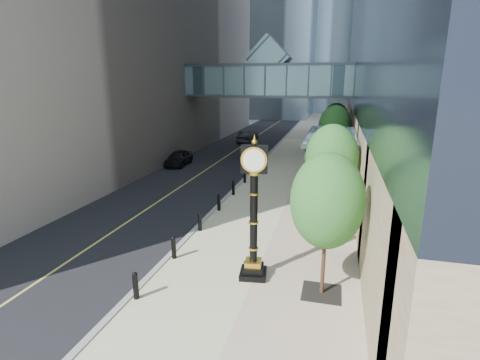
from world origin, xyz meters
name	(u,v)px	position (x,y,z in m)	size (l,w,h in m)	color
ground	(199,330)	(0.00, 0.00, 0.00)	(320.00, 320.00, 0.00)	gray
road	(254,138)	(-7.00, 40.00, 0.01)	(8.00, 180.00, 0.02)	black
sidewalk	(314,140)	(1.00, 40.00, 0.03)	(8.00, 180.00, 0.06)	beige
curb	(284,139)	(-3.00, 40.00, 0.04)	(0.25, 180.00, 0.07)	gray
skywalk	(269,78)	(-3.00, 28.00, 7.71)	(17.00, 4.20, 5.80)	slate
entrance_canopy	(332,137)	(3.48, 14.00, 4.19)	(3.00, 8.00, 4.38)	#383F44
bollard_row	(210,212)	(-2.70, 9.00, 0.51)	(0.20, 16.20, 0.90)	black
street_trees	(334,140)	(3.60, 16.41, 3.60)	(2.69, 28.56, 5.54)	black
street_clock	(254,220)	(0.94, 3.55, 2.41)	(1.14, 1.14, 5.42)	black
pedestrian	(318,212)	(3.08, 9.52, 0.84)	(0.57, 0.38, 1.57)	#B0ABA2
car_near	(179,158)	(-10.00, 21.52, 0.70)	(1.61, 4.01, 1.37)	black
car_far	(248,137)	(-6.88, 35.58, 0.77)	(1.59, 4.56, 1.50)	black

